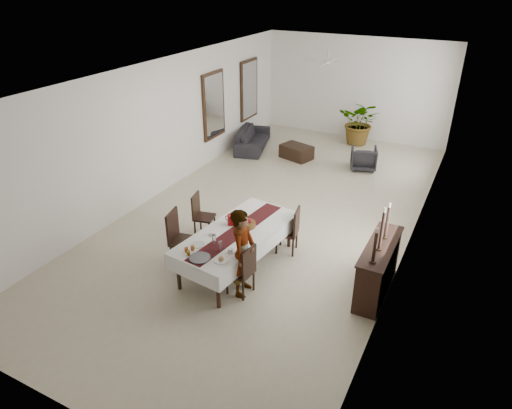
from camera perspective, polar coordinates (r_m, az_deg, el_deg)
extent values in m
cube|color=beige|center=(10.56, 2.37, -0.97)|extent=(6.00, 12.00, 0.00)
cube|color=white|center=(9.46, 2.75, 16.33)|extent=(6.00, 12.00, 0.02)
cube|color=white|center=(15.33, 12.36, 13.98)|extent=(6.00, 0.02, 3.20)
cube|color=white|center=(5.71, -24.50, -12.39)|extent=(6.00, 0.02, 3.20)
cube|color=white|center=(11.40, -11.44, 9.47)|extent=(0.02, 12.00, 3.20)
cube|color=white|center=(9.15, 19.87, 3.79)|extent=(0.02, 12.00, 3.20)
cube|color=black|center=(8.34, -2.34, -3.61)|extent=(1.29, 2.50, 0.05)
cylinder|color=black|center=(8.08, -9.68, -8.37)|extent=(0.08, 0.08, 0.70)
cylinder|color=black|center=(7.60, -4.76, -10.66)|extent=(0.08, 0.08, 0.70)
cylinder|color=black|center=(9.55, -0.35, -1.85)|extent=(0.08, 0.08, 0.70)
cylinder|color=black|center=(9.14, 4.18, -3.37)|extent=(0.08, 0.08, 0.70)
cube|color=white|center=(8.33, -2.34, -3.44)|extent=(1.49, 2.70, 0.01)
cube|color=silver|center=(8.71, -5.41, -3.12)|extent=(0.33, 2.55, 0.30)
cube|color=white|center=(8.12, 1.00, -5.51)|extent=(0.33, 2.55, 0.30)
cube|color=white|center=(7.59, -8.14, -8.45)|extent=(1.17, 0.16, 0.30)
cube|color=white|center=(9.32, 2.36, -0.85)|extent=(1.17, 0.16, 0.30)
cube|color=#4E1619|center=(8.32, -2.34, -3.39)|extent=(0.66, 2.52, 0.00)
cylinder|color=#990B0F|center=(8.51, -3.11, -1.91)|extent=(0.17, 0.17, 0.20)
torus|color=maroon|center=(8.55, -3.56, -1.75)|extent=(0.12, 0.03, 0.12)
cylinder|color=white|center=(7.78, -4.49, -5.14)|extent=(0.07, 0.07, 0.17)
cylinder|color=white|center=(7.97, -5.28, -4.33)|extent=(0.07, 0.07, 0.17)
cylinder|color=silver|center=(7.75, -3.20, -5.73)|extent=(0.09, 0.09, 0.06)
cylinder|color=white|center=(7.76, -3.20, -5.87)|extent=(0.15, 0.15, 0.01)
cylinder|color=white|center=(8.24, -5.47, -3.63)|extent=(0.09, 0.09, 0.06)
cylinder|color=silver|center=(8.25, -5.46, -3.78)|extent=(0.15, 0.15, 0.01)
cylinder|color=white|center=(7.55, -4.40, -6.96)|extent=(0.24, 0.24, 0.01)
sphere|color=tan|center=(7.54, -4.41, -6.78)|extent=(0.09, 0.09, 0.09)
cylinder|color=silver|center=(7.99, -7.28, -4.98)|extent=(0.24, 0.24, 0.01)
cylinder|color=silver|center=(8.86, -1.89, -1.26)|extent=(0.24, 0.24, 0.01)
cylinder|color=#414146|center=(7.64, -7.05, -6.64)|extent=(0.36, 0.36, 0.02)
cylinder|color=#915F15|center=(7.73, -8.44, -6.04)|extent=(0.06, 0.06, 0.07)
cylinder|color=brown|center=(7.83, -8.69, -5.61)|extent=(0.06, 0.06, 0.07)
cylinder|color=brown|center=(7.86, -7.93, -5.40)|extent=(0.06, 0.06, 0.07)
cylinder|color=brown|center=(8.44, -1.07, -2.49)|extent=(0.30, 0.30, 0.10)
sphere|color=maroon|center=(8.41, -0.83, -2.05)|extent=(0.09, 0.09, 0.09)
sphere|color=#477523|center=(8.45, -1.18, -1.89)|extent=(0.08, 0.08, 0.08)
sphere|color=yellow|center=(8.37, -1.27, -2.19)|extent=(0.08, 0.08, 0.08)
cube|color=black|center=(7.86, -1.99, -8.43)|extent=(0.43, 0.43, 0.05)
cylinder|color=black|center=(7.81, -1.62, -10.74)|extent=(0.04, 0.04, 0.40)
cylinder|color=black|center=(8.03, -0.30, -9.50)|extent=(0.04, 0.04, 0.40)
cylinder|color=black|center=(7.96, -3.63, -9.94)|extent=(0.04, 0.04, 0.40)
cylinder|color=black|center=(8.17, -2.29, -8.76)|extent=(0.04, 0.04, 0.40)
cube|color=black|center=(7.61, -0.86, -7.19)|extent=(0.07, 0.40, 0.51)
cube|color=black|center=(8.96, 3.89, -3.49)|extent=(0.47, 0.47, 0.05)
cylinder|color=black|center=(8.92, 4.63, -5.40)|extent=(0.05, 0.05, 0.40)
cylinder|color=black|center=(9.19, 5.10, -4.33)|extent=(0.05, 0.05, 0.40)
cylinder|color=black|center=(8.98, 2.57, -5.08)|extent=(0.05, 0.05, 0.40)
cylinder|color=black|center=(9.25, 3.10, -4.02)|extent=(0.05, 0.05, 0.40)
cube|color=black|center=(8.79, 5.11, -2.13)|extent=(0.11, 0.40, 0.51)
cube|color=black|center=(8.66, -9.00, -4.57)|extent=(0.54, 0.54, 0.05)
cylinder|color=black|center=(9.01, -9.49, -5.14)|extent=(0.05, 0.05, 0.45)
cylinder|color=black|center=(8.73, -10.50, -6.41)|extent=(0.05, 0.05, 0.45)
cylinder|color=black|center=(8.87, -7.28, -5.53)|extent=(0.05, 0.05, 0.45)
cylinder|color=black|center=(8.59, -8.24, -6.83)|extent=(0.05, 0.05, 0.45)
cube|color=black|center=(8.59, -10.41, -2.59)|extent=(0.13, 0.46, 0.58)
cube|color=black|center=(9.56, -6.47, -1.60)|extent=(0.46, 0.46, 0.04)
cylinder|color=black|center=(9.84, -6.94, -2.14)|extent=(0.05, 0.05, 0.39)
cylinder|color=black|center=(9.59, -7.64, -3.05)|extent=(0.05, 0.05, 0.39)
cylinder|color=black|center=(9.74, -5.19, -2.39)|extent=(0.05, 0.05, 0.39)
cylinder|color=black|center=(9.48, -5.85, -3.32)|extent=(0.05, 0.05, 0.39)
cube|color=black|center=(9.49, -7.55, -0.06)|extent=(0.12, 0.39, 0.50)
imported|color=#92959A|center=(7.65, -1.68, -6.05)|extent=(0.48, 0.64, 1.61)
cube|color=black|center=(8.12, 14.95, -7.83)|extent=(0.41, 1.52, 0.91)
cube|color=black|center=(7.87, 15.37, -5.01)|extent=(0.45, 1.58, 0.03)
cylinder|color=black|center=(7.39, 14.38, -6.92)|extent=(0.10, 0.10, 0.03)
cylinder|color=black|center=(7.24, 14.62, -5.16)|extent=(0.05, 0.05, 0.51)
cylinder|color=silver|center=(7.09, 14.90, -3.16)|extent=(0.04, 0.04, 0.08)
cylinder|color=black|center=(7.72, 15.13, -5.37)|extent=(0.10, 0.10, 0.03)
cylinder|color=black|center=(7.55, 15.45, -3.17)|extent=(0.05, 0.05, 0.66)
cylinder|color=beige|center=(7.37, 15.80, -0.69)|extent=(0.04, 0.04, 0.08)
cylinder|color=black|center=(8.07, 15.81, -3.95)|extent=(0.10, 0.10, 0.03)
cylinder|color=black|center=(7.92, 16.08, -2.13)|extent=(0.05, 0.05, 0.56)
cylinder|color=beige|center=(7.78, 16.38, -0.08)|extent=(0.04, 0.04, 0.08)
imported|color=#27252A|center=(14.34, -0.41, 8.22)|extent=(1.31, 2.14, 0.58)
imported|color=#2B282E|center=(13.09, 13.29, 5.67)|extent=(0.87, 0.88, 0.64)
cube|color=black|center=(13.58, 5.08, 6.57)|extent=(1.02, 0.82, 0.39)
imported|color=#285321|center=(14.91, 12.92, 9.98)|extent=(1.28, 1.11, 1.42)
cube|color=black|center=(13.09, -5.32, 12.22)|extent=(0.06, 1.05, 1.85)
cube|color=silver|center=(13.08, -5.19, 12.20)|extent=(0.01, 0.90, 1.70)
cube|color=black|center=(14.85, -0.89, 14.16)|extent=(0.06, 1.05, 1.85)
cube|color=silver|center=(14.83, -0.77, 14.15)|extent=(0.01, 0.90, 1.70)
cylinder|color=silver|center=(12.23, 8.97, 18.12)|extent=(0.04, 0.04, 0.20)
cylinder|color=silver|center=(12.26, 8.90, 17.20)|extent=(0.16, 0.16, 0.08)
cube|color=white|center=(12.59, 9.45, 17.43)|extent=(0.10, 0.55, 0.01)
cube|color=white|center=(11.93, 8.31, 16.96)|extent=(0.10, 0.55, 0.01)
cube|color=white|center=(12.15, 10.52, 16.99)|extent=(0.55, 0.10, 0.01)
cube|color=silver|center=(12.37, 7.30, 17.40)|extent=(0.55, 0.10, 0.01)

